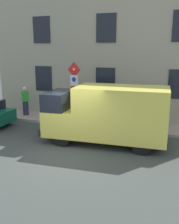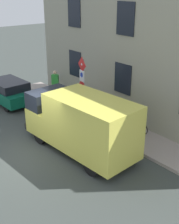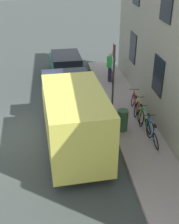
# 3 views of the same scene
# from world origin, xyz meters

# --- Properties ---
(ground_plane) EXTENTS (80.00, 80.00, 0.00)m
(ground_plane) POSITION_xyz_m (0.00, 0.00, 0.00)
(ground_plane) COLOR #393F3C
(sidewalk_slab) EXTENTS (1.82, 16.27, 0.14)m
(sidewalk_slab) POSITION_xyz_m (4.28, 0.00, 0.07)
(sidewalk_slab) COLOR gray
(sidewalk_slab) RESTS_ON ground_plane
(building_facade) EXTENTS (0.75, 14.27, 7.10)m
(building_facade) POSITION_xyz_m (5.54, 0.00, 3.55)
(building_facade) COLOR gray
(building_facade) RESTS_ON ground_plane
(sign_post_stacked) EXTENTS (0.18, 0.56, 3.13)m
(sign_post_stacked) POSITION_xyz_m (3.58, 1.21, 2.16)
(sign_post_stacked) COLOR #474C47
(sign_post_stacked) RESTS_ON sidewalk_slab
(delivery_van) EXTENTS (2.35, 5.45, 2.50)m
(delivery_van) POSITION_xyz_m (1.68, -1.13, 1.33)
(delivery_van) COLOR #DDD451
(delivery_van) RESTS_ON ground_plane
(bicycle_blue) EXTENTS (0.46, 1.71, 0.89)m
(bicycle_blue) POSITION_xyz_m (4.65, -1.38, 0.51)
(bicycle_blue) COLOR black
(bicycle_blue) RESTS_ON sidewalk_slab
(bicycle_green) EXTENTS (0.46, 1.71, 0.89)m
(bicycle_green) POSITION_xyz_m (4.64, -0.55, 0.51)
(bicycle_green) COLOR black
(bicycle_green) RESTS_ON sidewalk_slab
(bicycle_orange) EXTENTS (0.47, 1.71, 0.89)m
(bicycle_orange) POSITION_xyz_m (4.65, 0.28, 0.51)
(bicycle_orange) COLOR black
(bicycle_orange) RESTS_ON sidewalk_slab
(bicycle_red) EXTENTS (0.48, 1.71, 0.89)m
(bicycle_red) POSITION_xyz_m (4.65, 1.11, 0.51)
(bicycle_red) COLOR black
(bicycle_red) RESTS_ON sidewalk_slab
(pedestrian) EXTENTS (0.46, 0.47, 1.72)m
(pedestrian) POSITION_xyz_m (4.22, 4.68, 1.07)
(pedestrian) COLOR #262B47
(pedestrian) RESTS_ON sidewalk_slab
(litter_bin) EXTENTS (0.44, 0.44, 0.90)m
(litter_bin) POSITION_xyz_m (3.72, -0.43, 0.59)
(litter_bin) COLOR #2D5133
(litter_bin) RESTS_ON sidewalk_slab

